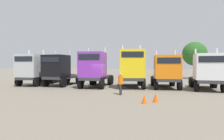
% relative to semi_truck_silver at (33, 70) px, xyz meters
% --- Properties ---
extents(ground, '(200.00, 200.00, 0.00)m').
position_rel_semi_truck_silver_xyz_m(ground, '(9.36, -1.30, -1.85)').
color(ground, gray).
extents(semi_truck_silver, '(2.99, 6.21, 4.19)m').
position_rel_semi_truck_silver_xyz_m(semi_truck_silver, '(0.00, 0.00, 0.00)').
color(semi_truck_silver, '#333338').
rests_on(semi_truck_silver, ground).
extents(semi_truck_black, '(2.73, 6.18, 4.10)m').
position_rel_semi_truck_silver_xyz_m(semi_truck_black, '(3.26, 0.35, -0.04)').
color(semi_truck_black, '#333338').
rests_on(semi_truck_black, ground).
extents(semi_truck_purple, '(2.92, 6.48, 4.31)m').
position_rel_semi_truck_silver_xyz_m(semi_truck_purple, '(7.65, -0.19, 0.11)').
color(semi_truck_purple, '#333338').
rests_on(semi_truck_purple, ground).
extents(semi_truck_yellow, '(3.63, 6.26, 4.52)m').
position_rel_semi_truck_silver_xyz_m(semi_truck_yellow, '(11.53, 0.39, 0.21)').
color(semi_truck_yellow, '#333338').
rests_on(semi_truck_yellow, ground).
extents(semi_truck_orange, '(3.17, 6.20, 3.94)m').
position_rel_semi_truck_silver_xyz_m(semi_truck_orange, '(14.99, 0.76, -0.12)').
color(semi_truck_orange, '#333338').
rests_on(semi_truck_orange, ground).
extents(semi_truck_white, '(2.75, 5.88, 4.02)m').
position_rel_semi_truck_silver_xyz_m(semi_truck_white, '(18.73, 0.23, -0.04)').
color(semi_truck_white, '#333338').
rests_on(semi_truck_white, ground).
extents(visitor_in_hivis, '(0.41, 0.44, 1.77)m').
position_rel_semi_truck_silver_xyz_m(visitor_in_hivis, '(11.35, -4.36, -0.83)').
color(visitor_in_hivis, '#2B2B2B').
rests_on(visitor_in_hivis, ground).
extents(traffic_cone_near, '(0.36, 0.36, 0.63)m').
position_rel_semi_truck_silver_xyz_m(traffic_cone_near, '(14.15, -6.83, -1.54)').
color(traffic_cone_near, '#F2590C').
rests_on(traffic_cone_near, ground).
extents(traffic_cone_mid, '(0.36, 0.36, 0.55)m').
position_rel_semi_truck_silver_xyz_m(traffic_cone_mid, '(13.48, -7.41, -1.58)').
color(traffic_cone_mid, '#F2590C').
rests_on(traffic_cone_mid, ground).
extents(oak_far_left, '(3.46, 3.46, 5.32)m').
position_rel_semi_truck_silver_xyz_m(oak_far_left, '(-0.42, 19.03, 1.72)').
color(oak_far_left, '#4C3823').
rests_on(oak_far_left, ground).
extents(oak_far_centre, '(3.09, 3.09, 4.86)m').
position_rel_semi_truck_silver_xyz_m(oak_far_centre, '(9.33, 20.87, 1.44)').
color(oak_far_centre, '#4C3823').
rests_on(oak_far_centre, ground).
extents(oak_far_right, '(4.12, 4.12, 6.42)m').
position_rel_semi_truck_silver_xyz_m(oak_far_right, '(20.16, 16.17, 2.49)').
color(oak_far_right, '#4C3823').
rests_on(oak_far_right, ground).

